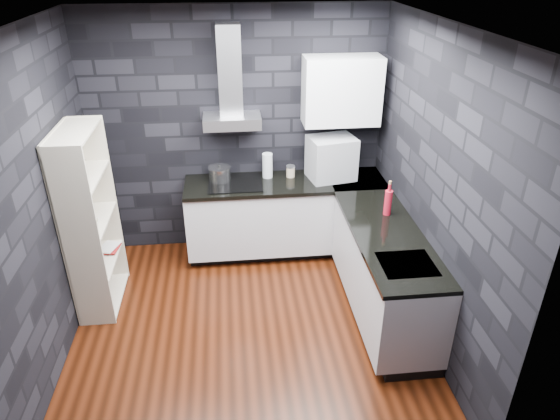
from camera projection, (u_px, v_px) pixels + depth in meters
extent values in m
plane|color=#3F1709|center=(248.00, 328.00, 4.70)|extent=(3.20, 3.20, 0.00)
plane|color=silver|center=(237.00, 25.00, 3.44)|extent=(3.20, 3.20, 0.00)
cube|color=black|center=(237.00, 134.00, 5.50)|extent=(3.20, 0.05, 2.70)
cube|color=black|center=(256.00, 337.00, 2.64)|extent=(3.20, 0.05, 2.70)
cube|color=black|center=(36.00, 210.00, 3.92)|extent=(0.05, 3.20, 2.70)
cube|color=black|center=(435.00, 191.00, 4.22)|extent=(0.05, 3.20, 2.70)
cube|color=black|center=(285.00, 245.00, 5.90)|extent=(2.18, 0.50, 0.10)
cube|color=black|center=(384.00, 307.00, 4.89)|extent=(0.50, 1.78, 0.10)
cube|color=silver|center=(285.00, 215.00, 5.67)|extent=(2.20, 0.60, 0.76)
cube|color=silver|center=(384.00, 271.00, 4.69)|extent=(0.60, 1.80, 0.76)
cube|color=black|center=(285.00, 183.00, 5.47)|extent=(2.20, 0.62, 0.04)
cube|color=black|center=(388.00, 235.00, 4.50)|extent=(0.62, 1.80, 0.04)
cube|color=black|center=(357.00, 180.00, 5.55)|extent=(0.62, 0.62, 0.04)
cube|color=silver|center=(232.00, 121.00, 5.22)|extent=(0.60, 0.34, 0.12)
cube|color=silver|center=(230.00, 70.00, 5.04)|extent=(0.24, 0.20, 0.90)
cube|color=white|center=(342.00, 91.00, 5.19)|extent=(0.80, 0.35, 0.70)
cube|color=black|center=(235.00, 183.00, 5.41)|extent=(0.58, 0.50, 0.01)
cube|color=silver|center=(407.00, 264.00, 4.05)|extent=(0.44, 0.40, 0.01)
cylinder|color=silver|center=(220.00, 174.00, 5.44)|extent=(0.30, 0.30, 0.14)
cylinder|color=white|center=(267.00, 166.00, 5.51)|extent=(0.14, 0.14, 0.28)
cylinder|color=tan|center=(291.00, 172.00, 5.55)|extent=(0.12, 0.12, 0.12)
cylinder|color=silver|center=(311.00, 169.00, 5.59)|extent=(0.14, 0.14, 0.14)
cube|color=#B1B3BA|center=(331.00, 159.00, 5.45)|extent=(0.55, 0.46, 0.49)
cylinder|color=#A81527|center=(388.00, 203.00, 4.74)|extent=(0.08, 0.08, 0.25)
cube|color=beige|center=(91.00, 222.00, 4.67)|extent=(0.53, 0.86, 1.80)
imported|color=white|center=(87.00, 225.00, 4.55)|extent=(0.22, 0.22, 0.05)
imported|color=maroon|center=(102.00, 241.00, 5.00)|extent=(0.16, 0.04, 0.21)
imported|color=#B2B2B2|center=(100.00, 238.00, 5.00)|extent=(0.16, 0.07, 0.22)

